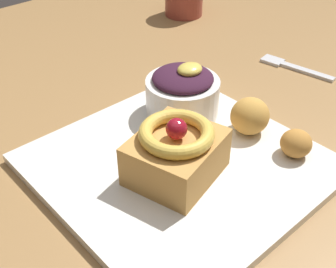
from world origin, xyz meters
The scene contains 7 objects.
dining_table centered at (0.00, 0.00, 0.64)m, with size 1.33×0.98×0.73m.
front_plate centered at (0.01, -0.15, 0.74)m, with size 0.30×0.30×0.01m, color white.
cake_slice centered at (-0.01, -0.16, 0.77)m, with size 0.12×0.11×0.08m.
berry_ramekin centered at (0.08, -0.08, 0.77)m, with size 0.10×0.10×0.07m.
fritter_front centered at (0.12, -0.23, 0.76)m, with size 0.04×0.04×0.03m, color #BC7F38.
fritter_middle centered at (0.12, -0.17, 0.77)m, with size 0.05×0.05×0.05m, color gold.
fork centered at (0.32, -0.09, 0.73)m, with size 0.04×0.13×0.00m.
Camera 1 is at (-0.27, -0.44, 1.08)m, focal length 47.08 mm.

